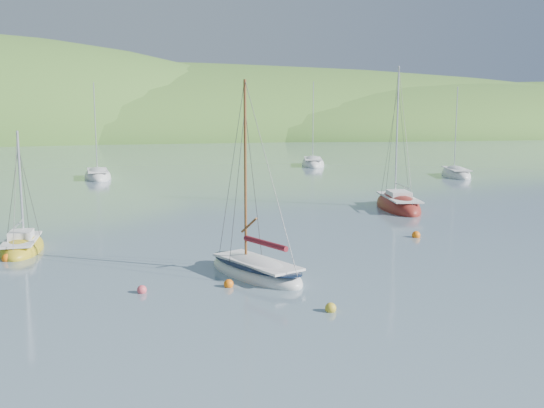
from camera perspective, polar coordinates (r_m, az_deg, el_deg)
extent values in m
plane|color=slate|center=(23.98, 0.81, -8.21)|extent=(700.00, 700.00, 0.00)
ellipsoid|color=#426E2A|center=(192.34, -13.00, 6.30)|extent=(440.00, 110.00, 44.00)
ellipsoid|color=#426E2A|center=(206.07, 13.14, 6.43)|extent=(240.00, 100.00, 34.00)
ellipsoid|color=white|center=(26.23, -1.57, -6.50)|extent=(4.24, 6.17, 1.42)
cube|color=silver|center=(26.01, -1.42, -5.46)|extent=(3.24, 4.79, 0.10)
cylinder|color=brown|center=(26.01, -2.52, 3.10)|extent=(0.12, 0.12, 7.74)
ellipsoid|color=black|center=(26.13, -1.58, -5.63)|extent=(4.18, 6.11, 0.24)
cylinder|color=maroon|center=(25.35, -0.65, -3.72)|extent=(1.32, 2.66, 0.24)
ellipsoid|color=maroon|center=(45.01, 11.77, -0.26)|extent=(4.02, 7.90, 2.08)
cube|color=silver|center=(44.77, 11.85, 0.64)|extent=(3.04, 6.14, 0.10)
cylinder|color=silver|center=(45.40, 11.68, 6.67)|extent=(0.12, 0.12, 9.42)
cube|color=silver|center=(44.73, 11.86, 0.94)|extent=(1.80, 2.35, 0.42)
cylinder|color=silver|center=(43.93, 12.14, 1.68)|extent=(0.80, 3.57, 0.09)
ellipsoid|color=gold|center=(33.31, -22.44, -3.91)|extent=(2.11, 5.04, 1.36)
cube|color=silver|center=(33.12, -22.52, -3.11)|extent=(1.58, 3.93, 0.10)
cylinder|color=silver|center=(33.39, -22.60, 1.68)|extent=(0.12, 0.12, 5.49)
cube|color=silver|center=(33.07, -22.54, -2.70)|extent=(1.12, 1.43, 0.42)
cylinder|color=silver|center=(32.47, -22.75, -1.71)|extent=(0.16, 2.40, 0.09)
ellipsoid|color=white|center=(67.17, -16.08, 2.46)|extent=(3.12, 7.85, 2.11)
cube|color=silver|center=(66.95, -16.10, 3.07)|extent=(2.34, 6.12, 0.10)
cylinder|color=silver|center=(67.77, -16.29, 7.02)|extent=(0.12, 0.12, 9.26)
ellipsoid|color=white|center=(80.50, 3.87, 3.74)|extent=(5.20, 8.87, 2.28)
cube|color=silver|center=(80.27, 3.88, 4.30)|extent=(3.96, 6.89, 0.10)
cylinder|color=silver|center=(81.23, 3.89, 7.87)|extent=(0.12, 0.12, 10.06)
ellipsoid|color=white|center=(69.56, 16.92, 2.61)|extent=(4.73, 7.89, 2.03)
cube|color=silver|center=(69.35, 16.97, 3.19)|extent=(3.61, 6.13, 0.10)
cylinder|color=silver|center=(70.11, 16.92, 6.88)|extent=(0.12, 0.12, 8.94)
sphere|color=gold|center=(21.71, 5.54, -9.74)|extent=(0.40, 0.40, 0.40)
sphere|color=#E04E5A|center=(24.26, -12.15, -7.91)|extent=(0.38, 0.38, 0.38)
sphere|color=orange|center=(34.99, 13.41, -2.87)|extent=(0.47, 0.47, 0.47)
sphere|color=orange|center=(31.30, -23.69, -4.72)|extent=(0.47, 0.47, 0.47)
sphere|color=orange|center=(24.57, -4.11, -7.52)|extent=(0.39, 0.39, 0.39)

